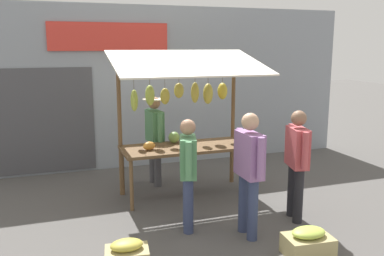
{
  "coord_description": "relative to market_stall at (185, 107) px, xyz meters",
  "views": [
    {
      "loc": [
        2.24,
        6.64,
        2.56
      ],
      "look_at": [
        0.0,
        0.3,
        1.25
      ],
      "focal_mm": 39.34,
      "sensor_mm": 36.0,
      "label": 1
    }
  ],
  "objects": [
    {
      "name": "shopper_with_ponytail",
      "position": [
        -0.27,
        1.87,
        -0.55
      ],
      "size": [
        0.23,
        0.72,
        1.71
      ],
      "rotation": [
        0.0,
        0.0,
        -1.58
      ],
      "color": "navy",
      "rests_on": "ground"
    },
    {
      "name": "shopper_in_grey_tee",
      "position": [
        -1.2,
        1.6,
        -0.59
      ],
      "size": [
        0.33,
        0.69,
        1.65
      ],
      "rotation": [
        0.0,
        0.0,
        -1.81
      ],
      "color": "#232328",
      "rests_on": "ground"
    },
    {
      "name": "street_backdrop",
      "position": [
        0.06,
        -2.13,
        0.15
      ],
      "size": [
        9.0,
        0.3,
        3.4
      ],
      "color": "#8C939E",
      "rests_on": "ground"
    },
    {
      "name": "ground_plane",
      "position": [
        0.0,
        0.07,
        -1.55
      ],
      "size": [
        40.0,
        40.0,
        0.0
      ],
      "primitive_type": "plane",
      "color": "#514F4C"
    },
    {
      "name": "vendor_with_sunhat",
      "position": [
        0.36,
        -0.68,
        -0.57
      ],
      "size": [
        0.43,
        0.71,
        1.66
      ],
      "rotation": [
        0.0,
        0.0,
        1.64
      ],
      "color": "#4C4C51",
      "rests_on": "ground"
    },
    {
      "name": "produce_crate_near",
      "position": [
        -0.72,
        2.64,
        -1.38
      ],
      "size": [
        0.61,
        0.46,
        0.37
      ],
      "color": "tan",
      "rests_on": "ground"
    },
    {
      "name": "market_stall",
      "position": [
        0.0,
        0.0,
        0.0
      ],
      "size": [
        2.5,
        1.46,
        2.5
      ],
      "color": "brown",
      "rests_on": "ground"
    },
    {
      "name": "shopper_in_striped_shirt",
      "position": [
        0.43,
        1.4,
        -0.64
      ],
      "size": [
        0.35,
        0.66,
        1.59
      ],
      "rotation": [
        0.0,
        0.0,
        -1.86
      ],
      "color": "navy",
      "rests_on": "ground"
    }
  ]
}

